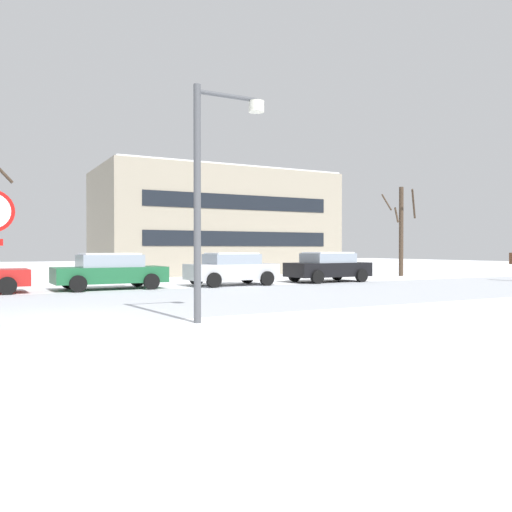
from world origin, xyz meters
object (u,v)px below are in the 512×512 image
at_px(parked_car_green, 110,271).
at_px(parked_car_black, 328,267).
at_px(parked_car_silver, 232,269).
at_px(street_lamp, 211,177).

height_order(parked_car_green, parked_car_black, parked_car_black).
relative_size(parked_car_silver, parked_car_black, 0.97).
relative_size(parked_car_green, parked_car_black, 1.06).
height_order(street_lamp, parked_car_silver, street_lamp).
bearing_deg(street_lamp, parked_car_green, 89.30).
distance_m(parked_car_green, parked_car_black, 10.54).
bearing_deg(parked_car_green, street_lamp, -90.70).
height_order(street_lamp, parked_car_green, street_lamp).
relative_size(street_lamp, parked_car_silver, 1.30).
bearing_deg(street_lamp, parked_car_black, 44.20).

